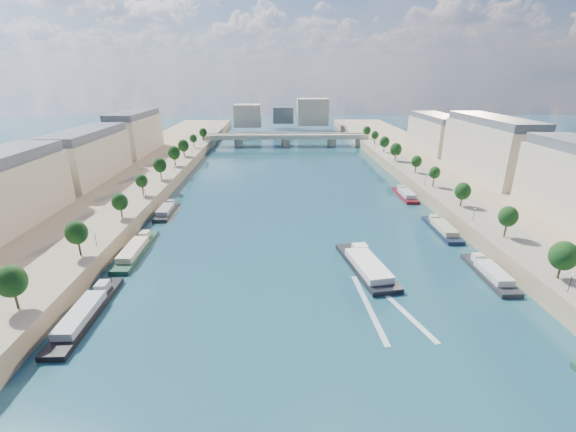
{
  "coord_description": "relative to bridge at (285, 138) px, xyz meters",
  "views": [
    {
      "loc": [
        -6.29,
        -21.04,
        46.64
      ],
      "look_at": [
        -2.88,
        91.46,
        5.0
      ],
      "focal_mm": 24.0,
      "sensor_mm": 36.0,
      "label": 1
    }
  ],
  "objects": [
    {
      "name": "moored_barges_right",
      "position": [
        45.5,
        -170.58,
        -4.24
      ],
      "size": [
        5.0,
        126.04,
        3.6
      ],
      "color": "#1C4632",
      "rests_on": "ground"
    },
    {
      "name": "tour_barge",
      "position": [
        16.21,
        -179.49,
        -4.12
      ],
      "size": [
        11.87,
        27.14,
        3.67
      ],
      "rotation": [
        0.0,
        0.0,
        0.17
      ],
      "color": "black",
      "rests_on": "ground"
    },
    {
      "name": "lamps_left",
      "position": [
        -52.5,
        -154.81,
        2.7
      ],
      "size": [
        0.36,
        200.36,
        4.28
      ],
      "color": "black",
      "rests_on": "ground"
    },
    {
      "name": "skyline",
      "position": [
        3.19,
        74.72,
        9.57
      ],
      "size": [
        79.0,
        42.0,
        22.0
      ],
      "color": "#C4B497",
      "rests_on": "ground"
    },
    {
      "name": "trees_left",
      "position": [
        -55.0,
        -142.81,
        5.39
      ],
      "size": [
        4.8,
        268.8,
        8.26
      ],
      "color": "#382B1E",
      "rests_on": "ground"
    },
    {
      "name": "quay_right",
      "position": [
        72.0,
        -144.81,
        -2.58
      ],
      "size": [
        44.0,
        520.0,
        5.0
      ],
      "primitive_type": "cube",
      "color": "#9E8460",
      "rests_on": "ground"
    },
    {
      "name": "pave_left",
      "position": [
        -57.0,
        -144.81,
        -0.03
      ],
      "size": [
        14.0,
        520.0,
        0.1
      ],
      "primitive_type": "cube",
      "color": "gray",
      "rests_on": "quay_left"
    },
    {
      "name": "pave_right",
      "position": [
        57.0,
        -144.81,
        -0.03
      ],
      "size": [
        14.0,
        520.0,
        0.1
      ],
      "primitive_type": "cube",
      "color": "gray",
      "rests_on": "quay_right"
    },
    {
      "name": "trees_right",
      "position": [
        55.0,
        -134.81,
        5.39
      ],
      "size": [
        4.8,
        268.8,
        8.26
      ],
      "color": "#382B1E",
      "rests_on": "ground"
    },
    {
      "name": "lamps_right",
      "position": [
        52.5,
        -139.81,
        2.7
      ],
      "size": [
        0.36,
        200.36,
        4.28
      ],
      "color": "black",
      "rests_on": "ground"
    },
    {
      "name": "ground",
      "position": [
        0.0,
        -144.81,
        -5.08
      ],
      "size": [
        700.0,
        700.0,
        0.0
      ],
      "primitive_type": "plane",
      "color": "#0D2F3C",
      "rests_on": "ground"
    },
    {
      "name": "quay_left",
      "position": [
        -72.0,
        -144.81,
        -2.58
      ],
      "size": [
        44.0,
        520.0,
        5.0
      ],
      "primitive_type": "cube",
      "color": "#9E8460",
      "rests_on": "ground"
    },
    {
      "name": "wake",
      "position": [
        16.21,
        -196.13,
        -5.06
      ],
      "size": [
        11.99,
        26.03,
        0.04
      ],
      "color": "silver",
      "rests_on": "ground"
    },
    {
      "name": "buildings_left",
      "position": [
        -85.0,
        -132.81,
        11.37
      ],
      "size": [
        16.0,
        226.0,
        23.2
      ],
      "color": "#C4B497",
      "rests_on": "ground"
    },
    {
      "name": "buildings_right",
      "position": [
        85.0,
        -132.81,
        11.37
      ],
      "size": [
        16.0,
        226.0,
        23.2
      ],
      "color": "#C4B497",
      "rests_on": "ground"
    },
    {
      "name": "bridge",
      "position": [
        0.0,
        0.0,
        0.0
      ],
      "size": [
        112.0,
        12.0,
        8.15
      ],
      "color": "#C1B79E",
      "rests_on": "ground"
    },
    {
      "name": "moored_barges_left",
      "position": [
        -45.5,
        -203.55,
        -4.24
      ],
      "size": [
        5.0,
        156.55,
        3.6
      ],
      "color": "#172033",
      "rests_on": "ground"
    }
  ]
}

